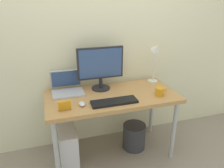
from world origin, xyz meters
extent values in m
plane|color=gray|center=(0.00, 0.00, 0.00)|extent=(6.00, 6.00, 0.00)
cube|color=beige|center=(0.00, 0.38, 1.30)|extent=(4.40, 0.04, 2.60)
cube|color=#B7844C|center=(0.00, 0.00, 0.71)|extent=(1.33, 0.63, 0.04)
cylinder|color=#B2B2B7|center=(-0.61, -0.26, 0.34)|extent=(0.04, 0.04, 0.69)
cylinder|color=#B2B2B7|center=(0.61, -0.26, 0.34)|extent=(0.04, 0.04, 0.69)
cylinder|color=#B2B2B7|center=(-0.61, 0.26, 0.34)|extent=(0.04, 0.04, 0.69)
cylinder|color=#B2B2B7|center=(0.61, 0.26, 0.34)|extent=(0.04, 0.04, 0.69)
cylinder|color=#232328|center=(-0.07, 0.19, 0.73)|extent=(0.20, 0.20, 0.01)
cylinder|color=#232328|center=(-0.07, 0.19, 0.80)|extent=(0.04, 0.04, 0.11)
cube|color=#232328|center=(-0.07, 0.19, 1.02)|extent=(0.49, 0.03, 0.33)
cube|color=#334C7F|center=(-0.07, 0.17, 1.02)|extent=(0.45, 0.01, 0.30)
cube|color=#B2B2B7|center=(-0.43, 0.15, 0.74)|extent=(0.32, 0.22, 0.02)
cube|color=#B2B2B7|center=(-0.43, 0.28, 0.85)|extent=(0.32, 0.06, 0.21)
cube|color=#334C7F|center=(-0.43, 0.28, 0.85)|extent=(0.30, 0.05, 0.18)
cylinder|color=silver|center=(0.57, 0.22, 0.73)|extent=(0.11, 0.11, 0.01)
cylinder|color=silver|center=(0.57, 0.22, 0.92)|extent=(0.02, 0.02, 0.37)
cone|color=silver|center=(0.57, 0.18, 1.14)|extent=(0.11, 0.14, 0.13)
cube|color=black|center=(-0.03, -0.18, 0.74)|extent=(0.44, 0.14, 0.02)
ellipsoid|color=silver|center=(-0.33, -0.14, 0.74)|extent=(0.06, 0.09, 0.03)
cylinder|color=orange|center=(0.46, -0.15, 0.77)|extent=(0.09, 0.09, 0.09)
torus|color=orange|center=(0.51, -0.15, 0.77)|extent=(0.05, 0.01, 0.05)
cube|color=orange|center=(-0.49, -0.19, 0.78)|extent=(0.11, 0.03, 0.09)
cube|color=silver|center=(-0.49, -0.02, 0.21)|extent=(0.18, 0.36, 0.42)
cylinder|color=#333338|center=(0.27, 0.02, 0.15)|extent=(0.26, 0.26, 0.30)
camera|label=1|loc=(-0.59, -1.92, 1.67)|focal=34.80mm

